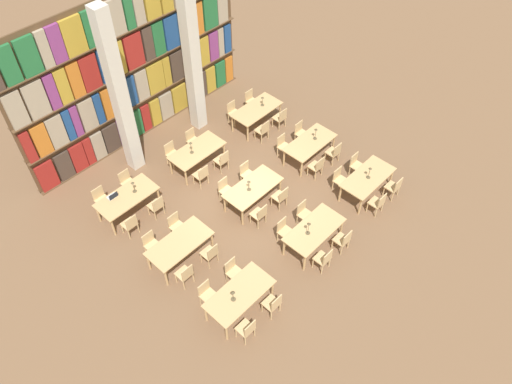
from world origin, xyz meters
name	(u,v)px	position (x,y,z in m)	size (l,w,h in m)	color
ground_plane	(250,202)	(0.00, 0.00, 0.00)	(40.00, 40.00, 0.00)	brown
bookshelf_bank	(135,69)	(-0.03, 5.41, 2.70)	(9.18, 0.35, 5.50)	brown
pillar_left	(119,96)	(-1.51, 4.18, 3.00)	(0.45, 0.45, 6.00)	beige
pillar_center	(192,57)	(1.51, 4.18, 3.00)	(0.45, 0.45, 6.00)	beige
reading_table_0	(240,295)	(-3.02, -2.50, 0.69)	(1.96, 0.96, 0.77)	tan
chair_0	(247,329)	(-3.52, -3.26, 0.47)	(0.42, 0.40, 0.88)	tan
chair_1	(207,294)	(-3.52, -1.73, 0.47)	(0.42, 0.40, 0.88)	tan
chair_2	(273,304)	(-2.51, -3.26, 0.47)	(0.42, 0.40, 0.88)	tan
chair_3	(233,271)	(-2.51, -1.73, 0.47)	(0.42, 0.40, 0.88)	tan
desk_lamp_0	(233,294)	(-3.26, -2.51, 1.04)	(0.14, 0.14, 0.41)	brown
reading_table_1	(314,231)	(0.07, -2.59, 0.69)	(1.96, 0.96, 0.77)	tan
chair_4	(324,259)	(-0.40, -3.35, 0.47)	(0.42, 0.40, 0.88)	tan
chair_5	(284,230)	(-0.40, -1.83, 0.47)	(0.42, 0.40, 0.88)	tan
chair_6	(343,240)	(0.53, -3.35, 0.47)	(0.42, 0.40, 0.88)	tan
chair_7	(304,213)	(0.53, -1.83, 0.47)	(0.42, 0.40, 0.88)	tan
desk_lamp_1	(309,226)	(-0.19, -2.54, 1.11)	(0.14, 0.14, 0.50)	brown
reading_table_2	(368,178)	(2.96, -2.51, 0.69)	(1.96, 0.96, 0.77)	tan
chair_8	(378,203)	(2.48, -3.27, 0.47)	(0.42, 0.40, 0.88)	tan
chair_9	(339,179)	(2.48, -1.75, 0.47)	(0.42, 0.40, 0.88)	tan
chair_10	(394,187)	(3.43, -3.27, 0.47)	(0.42, 0.40, 0.88)	tan
chair_11	(356,164)	(3.43, -1.75, 0.47)	(0.42, 0.40, 0.88)	tan
desk_lamp_2	(370,171)	(2.93, -2.53, 1.08)	(0.14, 0.14, 0.47)	brown
reading_table_3	(180,245)	(-3.03, -0.05, 0.69)	(1.96, 0.96, 0.77)	tan
chair_12	(185,274)	(-3.52, -0.81, 0.47)	(0.42, 0.40, 0.88)	tan
chair_13	(151,244)	(-3.52, 0.71, 0.47)	(0.42, 0.40, 0.88)	tan
chair_14	(210,253)	(-2.54, -0.81, 0.47)	(0.42, 0.40, 0.88)	tan
chair_15	(176,225)	(-2.54, 0.71, 0.47)	(0.42, 0.40, 0.88)	tan
reading_table_4	(253,189)	(0.04, -0.08, 0.69)	(1.96, 0.96, 0.77)	tan
chair_16	(260,214)	(-0.46, -0.84, 0.47)	(0.42, 0.40, 0.88)	tan
chair_17	(226,189)	(-0.46, 0.68, 0.47)	(0.42, 0.40, 0.88)	tan
chair_18	(281,197)	(0.55, -0.84, 0.47)	(0.42, 0.40, 0.88)	tan
chair_19	(247,173)	(0.55, 0.68, 0.47)	(0.42, 0.40, 0.88)	tan
desk_lamp_3	(249,184)	(-0.13, -0.07, 1.05)	(0.14, 0.14, 0.42)	brown
reading_table_5	(310,144)	(2.96, -0.06, 0.69)	(1.96, 0.96, 0.77)	tan
chair_20	(317,166)	(2.43, -0.82, 0.47)	(0.42, 0.40, 0.88)	tan
chair_21	(283,145)	(2.43, 0.70, 0.47)	(0.42, 0.40, 0.88)	tan
chair_22	(334,152)	(3.40, -0.82, 0.47)	(0.42, 0.40, 0.88)	tan
chair_23	(301,132)	(3.40, 0.70, 0.47)	(0.42, 0.40, 0.88)	tan
desk_lamp_4	(316,132)	(3.21, -0.08, 1.09)	(0.14, 0.14, 0.48)	brown
reading_table_6	(127,198)	(-2.99, 2.54, 0.69)	(1.96, 0.96, 0.77)	tan
chair_24	(130,224)	(-3.49, 1.78, 0.47)	(0.42, 0.40, 0.88)	tan
chair_25	(101,199)	(-3.49, 3.31, 0.47)	(0.42, 0.40, 0.88)	tan
chair_26	(156,206)	(-2.46, 1.78, 0.47)	(0.42, 0.40, 0.88)	tan
chair_27	(127,182)	(-2.46, 3.31, 0.47)	(0.42, 0.40, 0.88)	tan
desk_lamp_5	(133,185)	(-2.68, 2.52, 1.07)	(0.14, 0.14, 0.45)	brown
laptop	(113,196)	(-3.31, 2.83, 0.81)	(0.32, 0.22, 0.21)	silver
reading_table_7	(197,152)	(-0.04, 2.51, 0.69)	(1.96, 0.96, 0.77)	tan
chair_28	(201,175)	(-0.55, 1.75, 0.47)	(0.42, 0.40, 0.88)	tan
chair_29	(172,153)	(-0.55, 3.28, 0.47)	(0.42, 0.40, 0.88)	tan
chair_30	(222,160)	(0.41, 1.75, 0.47)	(0.42, 0.40, 0.88)	tan
chair_31	(193,140)	(0.41, 3.28, 0.47)	(0.42, 0.40, 0.88)	tan
desk_lamp_6	(191,145)	(-0.24, 2.54, 1.10)	(0.14, 0.14, 0.49)	brown
reading_table_8	(257,110)	(3.01, 2.56, 0.69)	(1.96, 0.96, 0.77)	tan
chair_32	(263,130)	(2.54, 1.80, 0.47)	(0.42, 0.40, 0.88)	tan
chair_33	(234,112)	(2.54, 3.33, 0.47)	(0.42, 0.40, 0.88)	tan
chair_34	(280,118)	(3.51, 1.80, 0.47)	(0.42, 0.40, 0.88)	tan
chair_35	(251,100)	(3.51, 3.33, 0.47)	(0.42, 0.40, 0.88)	tan
desk_lamp_7	(263,99)	(3.32, 2.55, 1.04)	(0.14, 0.14, 0.40)	brown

